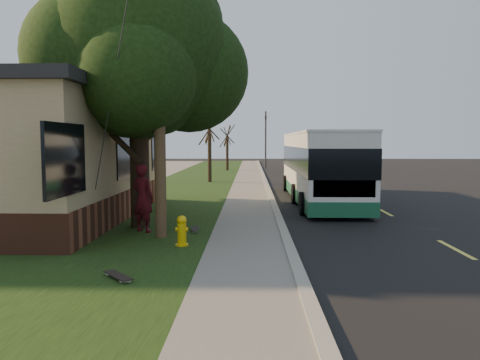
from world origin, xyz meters
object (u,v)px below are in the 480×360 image
Objects in this scene: fire_hydrant at (182,231)px; bare_tree_near at (210,149)px; dumpster at (15,196)px; traffic_signal at (266,136)px; utility_pole at (158,62)px; distant_car at (308,165)px; skateboard_main at (195,229)px; skateboarder at (143,198)px; leafy_tree at (140,53)px; skateboard_spare at (118,276)px; transit_bus at (319,165)px; bare_tree_far at (227,148)px.

bare_tree_near reaches higher than fire_hydrant.
fire_hydrant is 0.48× the size of dumpster.
dumpster is (-6.90, 5.52, 0.19)m from fire_hydrant.
traffic_signal reaches higher than bare_tree_near.
utility_pole is 8.66m from dumpster.
skateboard_main is at bearing -108.00° from distant_car.
distant_car is at bearing -77.27° from skateboarder.
dumpster is (-6.19, 4.53, -4.01)m from utility_pole.
distant_car is at bearing 56.69° from dumpster.
leafy_tree is 1.81× the size of distant_car.
distant_car reaches higher than skateboard_spare.
bare_tree_near is 10.27m from distant_car.
transit_bus is at bearing -86.42° from traffic_signal.
distant_car is (1.47, 16.20, -0.85)m from transit_bus.
bare_tree_near is 2.80× the size of dumpster.
skateboarder is 2.46× the size of skateboard_main.
transit_bus is 13.20m from skateboard_spare.
transit_bus reaches higher than dumpster.
bare_tree_near is 20.90m from skateboard_spare.
bare_tree_far is 28.19m from skateboard_main.
leafy_tree is 1.42× the size of traffic_signal.
skateboard_spare is at bearing -53.63° from dumpster.
skateboard_main is at bearing 86.96° from fire_hydrant.
skateboard_spare is 0.18× the size of distant_car.
skateboarder is at bearing -128.78° from transit_bus.
traffic_signal reaches higher than transit_bus.
distant_car is (6.83, 24.36, -3.90)m from utility_pole.
dumpster is at bearing 143.83° from utility_pole.
transit_bus is (4.66, 9.15, 1.15)m from fire_hydrant.
bare_tree_near reaches higher than dumpster.
bare_tree_near is 13.93m from dumpster.
utility_pole reaches higher than transit_bus.
skateboard_main is (0.10, 1.88, -0.31)m from fire_hydrant.
bare_tree_far is (0.31, 29.01, -2.63)m from utility_pole.
bare_tree_far is at bearing 140.96° from distant_car.
skateboard_spare is (-0.06, -3.79, -4.50)m from utility_pole.
dumpster is (-7.00, 3.64, 0.50)m from skateboard_main.
distant_car is at bearing 71.27° from leafy_tree.
distant_car is (3.03, -8.65, -2.43)m from traffic_signal.
bare_tree_far is 0.73× the size of traffic_signal.
utility_pole is 5.89m from skateboard_spare.
bare_tree_far is at bearing 75.13° from dumpster.
traffic_signal is at bearing 81.53° from leafy_tree.
fire_hydrant is 0.13× the size of traffic_signal.
bare_tree_far is 21.46m from transit_bus.
skateboard_spare is at bearing -114.42° from transit_bus.
traffic_signal reaches higher than distant_car.
dumpster is (-6.13, 8.32, 0.49)m from skateboard_spare.
skateboard_spare is (0.56, -4.50, -0.90)m from skateboarder.
dumpster is (-5.33, 2.87, -4.54)m from leafy_tree.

